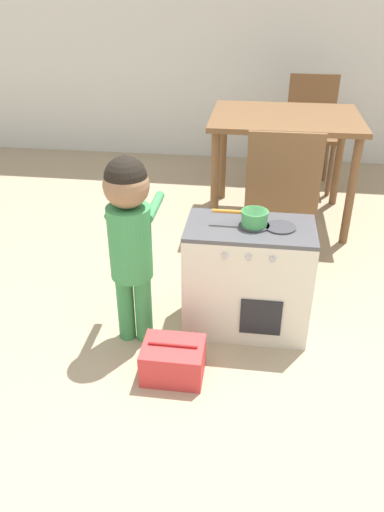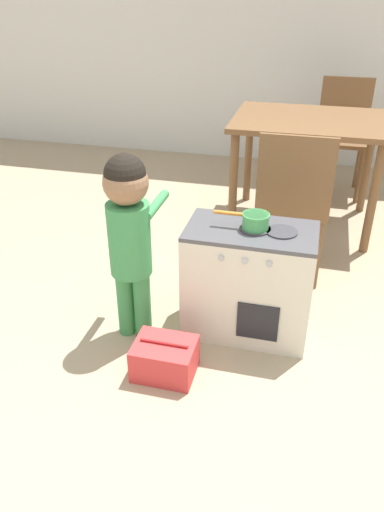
% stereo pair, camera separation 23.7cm
% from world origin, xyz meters
% --- Properties ---
extents(ground_plane, '(16.00, 16.00, 0.00)m').
position_xyz_m(ground_plane, '(0.00, 0.00, 0.00)').
color(ground_plane, tan).
extents(wall_back, '(10.00, 0.06, 2.60)m').
position_xyz_m(wall_back, '(0.00, 3.53, 1.30)').
color(wall_back, silver).
rests_on(wall_back, ground_plane).
extents(play_kitchen, '(0.61, 0.36, 0.58)m').
position_xyz_m(play_kitchen, '(0.14, 0.78, 0.29)').
color(play_kitchen, silver).
rests_on(play_kitchen, ground_plane).
extents(toy_pot, '(0.26, 0.13, 0.07)m').
position_xyz_m(toy_pot, '(0.15, 0.78, 0.62)').
color(toy_pot, '#4CAD5B').
rests_on(toy_pot, play_kitchen).
extents(child_figure, '(0.22, 0.38, 0.94)m').
position_xyz_m(child_figure, '(-0.40, 0.61, 0.62)').
color(child_figure, '#3D9351').
rests_on(child_figure, ground_plane).
extents(toy_basket, '(0.28, 0.22, 0.18)m').
position_xyz_m(toy_basket, '(-0.17, 0.36, 0.08)').
color(toy_basket, '#D13838').
rests_on(toy_basket, ground_plane).
extents(dining_table, '(1.01, 0.79, 0.77)m').
position_xyz_m(dining_table, '(0.32, 2.12, 0.65)').
color(dining_table, brown).
rests_on(dining_table, ground_plane).
extents(dining_chair_near, '(0.40, 0.40, 0.89)m').
position_xyz_m(dining_chair_near, '(0.29, 1.36, 0.49)').
color(dining_chair_near, brown).
rests_on(dining_chair_near, ground_plane).
extents(dining_chair_far, '(0.40, 0.40, 0.89)m').
position_xyz_m(dining_chair_far, '(0.56, 2.86, 0.49)').
color(dining_chair_far, brown).
rests_on(dining_chair_far, ground_plane).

